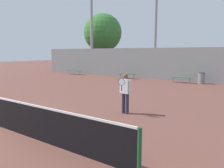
{
  "coord_description": "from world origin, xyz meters",
  "views": [
    {
      "loc": [
        7.44,
        -3.71,
        2.48
      ],
      "look_at": [
        1.48,
        4.98,
        0.95
      ],
      "focal_mm": 35.0,
      "sensor_mm": 36.0,
      "label": 1
    }
  ],
  "objects_px": {
    "light_pole_center_back": "(92,28)",
    "trash_bin": "(201,78)",
    "tree_green_broad": "(103,33)",
    "bench_courtside_near": "(182,78)",
    "light_pole_far_right": "(156,12)",
    "tennis_player": "(125,91)",
    "bench_adjacent_court": "(127,74)",
    "bench_courtside_far": "(74,71)"
  },
  "relations": [
    {
      "from": "tennis_player",
      "to": "trash_bin",
      "type": "relative_size",
      "value": 1.82
    },
    {
      "from": "tennis_player",
      "to": "trash_bin",
      "type": "xyz_separation_m",
      "value": [
        0.58,
        10.79,
        -0.46
      ]
    },
    {
      "from": "trash_bin",
      "to": "tennis_player",
      "type": "bearing_deg",
      "value": -93.1
    },
    {
      "from": "bench_courtside_near",
      "to": "trash_bin",
      "type": "distance_m",
      "value": 1.51
    },
    {
      "from": "tennis_player",
      "to": "trash_bin",
      "type": "distance_m",
      "value": 10.82
    },
    {
      "from": "bench_adjacent_court",
      "to": "light_pole_far_right",
      "type": "height_order",
      "value": "light_pole_far_right"
    },
    {
      "from": "bench_courtside_near",
      "to": "light_pole_center_back",
      "type": "distance_m",
      "value": 11.76
    },
    {
      "from": "tennis_player",
      "to": "bench_courtside_near",
      "type": "xyz_separation_m",
      "value": [
        -0.9,
        10.51,
        -0.51
      ]
    },
    {
      "from": "tennis_player",
      "to": "tree_green_broad",
      "type": "xyz_separation_m",
      "value": [
        -12.68,
        15.42,
        4.05
      ]
    },
    {
      "from": "light_pole_far_right",
      "to": "bench_courtside_far",
      "type": "bearing_deg",
      "value": -172.3
    },
    {
      "from": "bench_adjacent_court",
      "to": "tree_green_broad",
      "type": "relative_size",
      "value": 0.25
    },
    {
      "from": "light_pole_far_right",
      "to": "trash_bin",
      "type": "bearing_deg",
      "value": -12.17
    },
    {
      "from": "tennis_player",
      "to": "bench_courtside_near",
      "type": "relative_size",
      "value": 0.95
    },
    {
      "from": "light_pole_center_back",
      "to": "tree_green_broad",
      "type": "xyz_separation_m",
      "value": [
        -1.12,
        3.57,
        -0.22
      ]
    },
    {
      "from": "light_pole_far_right",
      "to": "trash_bin",
      "type": "height_order",
      "value": "light_pole_far_right"
    },
    {
      "from": "bench_courtside_far",
      "to": "tree_green_broad",
      "type": "xyz_separation_m",
      "value": [
        0.39,
        4.92,
        4.55
      ]
    },
    {
      "from": "bench_courtside_far",
      "to": "tree_green_broad",
      "type": "bearing_deg",
      "value": 85.45
    },
    {
      "from": "tennis_player",
      "to": "light_pole_far_right",
      "type": "distance_m",
      "value": 13.43
    },
    {
      "from": "tree_green_broad",
      "to": "bench_courtside_near",
      "type": "bearing_deg",
      "value": -22.66
    },
    {
      "from": "tennis_player",
      "to": "bench_courtside_far",
      "type": "distance_m",
      "value": 16.77
    },
    {
      "from": "bench_courtside_far",
      "to": "light_pole_center_back",
      "type": "height_order",
      "value": "light_pole_center_back"
    },
    {
      "from": "bench_courtside_far",
      "to": "light_pole_center_back",
      "type": "xyz_separation_m",
      "value": [
        1.51,
        1.35,
        4.77
      ]
    },
    {
      "from": "tennis_player",
      "to": "bench_adjacent_court",
      "type": "relative_size",
      "value": 0.9
    },
    {
      "from": "light_pole_center_back",
      "to": "trash_bin",
      "type": "distance_m",
      "value": 13.08
    },
    {
      "from": "trash_bin",
      "to": "bench_courtside_far",
      "type": "bearing_deg",
      "value": -178.81
    },
    {
      "from": "tennis_player",
      "to": "light_pole_far_right",
      "type": "bearing_deg",
      "value": 110.59
    },
    {
      "from": "tennis_player",
      "to": "tree_green_broad",
      "type": "height_order",
      "value": "tree_green_broad"
    },
    {
      "from": "tree_green_broad",
      "to": "tennis_player",
      "type": "bearing_deg",
      "value": -50.59
    },
    {
      "from": "bench_adjacent_court",
      "to": "light_pole_far_right",
      "type": "xyz_separation_m",
      "value": [
        2.24,
        1.24,
        5.75
      ]
    },
    {
      "from": "bench_courtside_far",
      "to": "tennis_player",
      "type": "bearing_deg",
      "value": -38.8
    },
    {
      "from": "light_pole_center_back",
      "to": "trash_bin",
      "type": "relative_size",
      "value": 10.26
    },
    {
      "from": "bench_courtside_near",
      "to": "light_pole_center_back",
      "type": "xyz_separation_m",
      "value": [
        -10.66,
        1.35,
        4.77
      ]
    },
    {
      "from": "tennis_player",
      "to": "bench_courtside_near",
      "type": "distance_m",
      "value": 10.56
    },
    {
      "from": "bench_courtside_far",
      "to": "trash_bin",
      "type": "distance_m",
      "value": 13.66
    },
    {
      "from": "light_pole_far_right",
      "to": "tree_green_broad",
      "type": "bearing_deg",
      "value": 157.36
    },
    {
      "from": "bench_adjacent_court",
      "to": "bench_courtside_far",
      "type": "bearing_deg",
      "value": 180.0
    },
    {
      "from": "tennis_player",
      "to": "trash_bin",
      "type": "height_order",
      "value": "tennis_player"
    },
    {
      "from": "light_pole_far_right",
      "to": "tree_green_broad",
      "type": "relative_size",
      "value": 1.47
    },
    {
      "from": "tennis_player",
      "to": "trash_bin",
      "type": "bearing_deg",
      "value": 89.27
    },
    {
      "from": "tennis_player",
      "to": "tree_green_broad",
      "type": "distance_m",
      "value": 20.37
    },
    {
      "from": "light_pole_center_back",
      "to": "trash_bin",
      "type": "bearing_deg",
      "value": -5.03
    },
    {
      "from": "light_pole_far_right",
      "to": "light_pole_center_back",
      "type": "relative_size",
      "value": 1.18
    }
  ]
}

